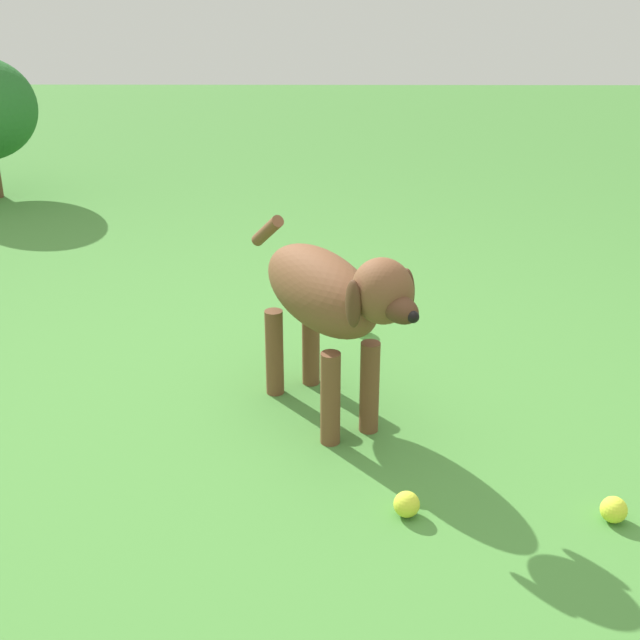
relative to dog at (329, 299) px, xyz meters
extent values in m
plane|color=#478438|center=(0.13, -0.19, -0.39)|extent=(14.00, 14.00, 0.00)
ellipsoid|color=brown|center=(-0.04, -0.03, 0.01)|extent=(0.55, 0.44, 0.23)
cylinder|color=brown|center=(0.07, 0.12, -0.25)|extent=(0.06, 0.06, 0.28)
cylinder|color=brown|center=(0.14, 0.00, -0.25)|extent=(0.06, 0.06, 0.28)
cylinder|color=brown|center=(-0.22, -0.06, -0.25)|extent=(0.06, 0.06, 0.28)
cylinder|color=brown|center=(-0.16, -0.17, -0.25)|extent=(0.06, 0.06, 0.28)
ellipsoid|color=brown|center=(0.23, 0.13, 0.11)|extent=(0.23, 0.22, 0.17)
ellipsoid|color=#472B19|center=(0.29, 0.17, 0.09)|extent=(0.14, 0.13, 0.07)
sphere|color=black|center=(0.34, 0.20, 0.09)|extent=(0.03, 0.03, 0.03)
ellipsoid|color=#472B19|center=(0.18, 0.20, 0.09)|extent=(0.07, 0.06, 0.13)
ellipsoid|color=#472B19|center=(0.26, 0.06, 0.09)|extent=(0.07, 0.06, 0.13)
cylinder|color=brown|center=(-0.32, -0.19, 0.10)|extent=(0.17, 0.12, 0.14)
sphere|color=#D0D937|center=(0.48, 0.19, -0.35)|extent=(0.07, 0.07, 0.07)
sphere|color=#CCE330|center=(-1.00, 0.18, -0.35)|extent=(0.07, 0.07, 0.07)
sphere|color=#D7E337|center=(0.49, 0.70, -0.35)|extent=(0.07, 0.07, 0.07)
sphere|color=#C4D42C|center=(-0.61, 0.12, -0.35)|extent=(0.07, 0.07, 0.07)
camera|label=1|loc=(2.19, -0.01, 0.90)|focal=47.01mm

